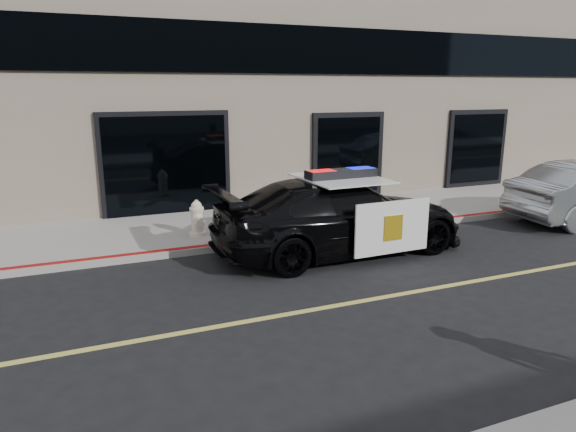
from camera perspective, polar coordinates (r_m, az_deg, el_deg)
name	(u,v)px	position (r m, az deg, el deg)	size (l,w,h in m)	color
ground	(308,311)	(8.33, 2.27, -10.47)	(120.00, 120.00, 0.00)	black
sidewalk_n	(221,227)	(12.99, -7.42, -1.17)	(60.00, 3.50, 0.15)	gray
building_n	(171,5)	(17.85, -12.83, 21.90)	(60.00, 7.00, 12.00)	#756856
police_car	(340,215)	(11.00, 5.83, 0.07)	(2.69, 5.65, 1.81)	black
fire_hydrant	(197,219)	(11.92, -10.06, -0.34)	(0.38, 0.52, 0.83)	beige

